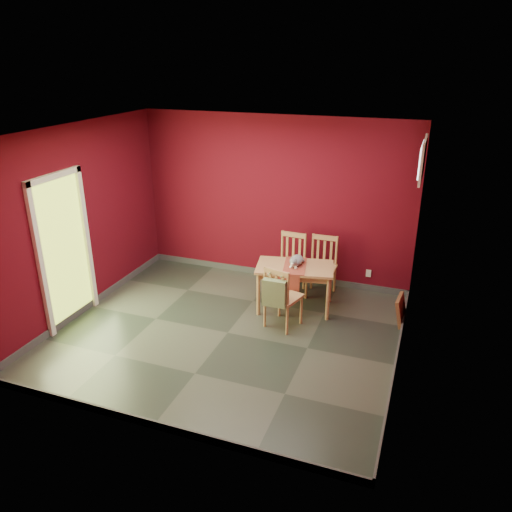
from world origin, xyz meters
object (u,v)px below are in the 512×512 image
(chair_far_left, at_px, (290,263))
(picture_frame, at_px, (401,310))
(cat, at_px, (296,259))
(chair_near, at_px, (282,296))
(chair_far_right, at_px, (322,266))
(tote_bag, at_px, (274,293))
(dining_table, at_px, (295,271))

(chair_far_left, xyz_separation_m, picture_frame, (1.77, -0.46, -0.28))
(chair_far_left, xyz_separation_m, cat, (0.24, -0.51, 0.30))
(chair_far_left, height_order, picture_frame, chair_far_left)
(chair_far_left, height_order, chair_near, chair_far_left)
(chair_far_right, relative_size, picture_frame, 2.27)
(chair_far_left, relative_size, cat, 2.46)
(chair_near, distance_m, cat, 0.70)
(chair_near, height_order, tote_bag, chair_near)
(cat, bearing_deg, tote_bag, -118.63)
(chair_far_right, height_order, picture_frame, chair_far_right)
(chair_far_right, bearing_deg, cat, -114.63)
(tote_bag, xyz_separation_m, cat, (0.06, 0.84, 0.18))
(chair_near, xyz_separation_m, picture_frame, (1.55, 0.67, -0.27))
(chair_far_left, distance_m, tote_bag, 1.36)
(cat, bearing_deg, picture_frame, -22.69)
(picture_frame, bearing_deg, tote_bag, -151.02)
(chair_far_left, xyz_separation_m, chair_near, (0.21, -1.13, -0.02))
(chair_far_right, height_order, tote_bag, chair_far_right)
(dining_table, height_order, cat, cat)
(dining_table, bearing_deg, tote_bag, -94.25)
(cat, bearing_deg, chair_near, -116.61)
(chair_far_left, distance_m, chair_far_right, 0.50)
(chair_near, xyz_separation_m, cat, (0.02, 0.62, 0.32))
(dining_table, xyz_separation_m, cat, (0.00, 0.06, 0.18))
(chair_far_left, height_order, chair_far_right, chair_far_left)
(chair_far_left, distance_m, cat, 0.64)
(dining_table, distance_m, chair_far_right, 0.69)
(dining_table, relative_size, picture_frame, 2.93)
(dining_table, height_order, chair_far_left, chair_far_left)
(dining_table, bearing_deg, picture_frame, 3.75)
(dining_table, height_order, chair_near, chair_near)
(cat, bearing_deg, dining_table, -118.53)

